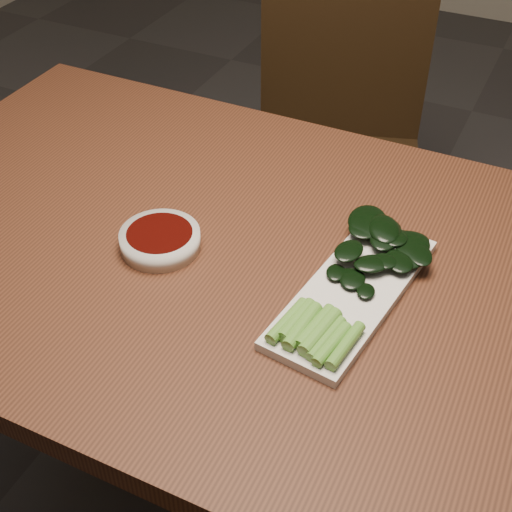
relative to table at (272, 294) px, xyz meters
The scene contains 5 objects.
table is the anchor object (origin of this frame).
chair_far 0.81m from the table, 102.09° to the left, with size 0.53×0.53×0.89m.
sauce_bowl 0.19m from the table, 163.94° to the right, with size 0.12×0.12×0.03m.
serving_plate 0.16m from the table, ahead, with size 0.16×0.33×0.01m.
gai_lan 0.17m from the table, 10.36° to the left, with size 0.17×0.34×0.03m.
Camera 1 is at (0.33, -0.74, 1.45)m, focal length 50.00 mm.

